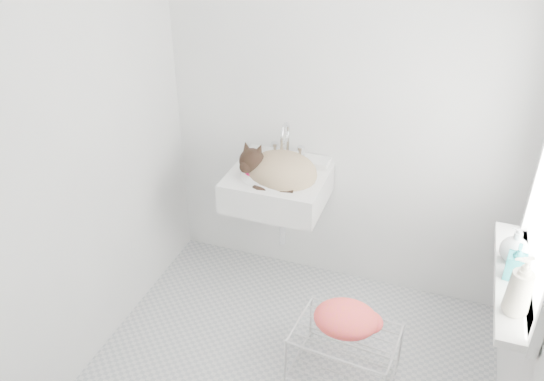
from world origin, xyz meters
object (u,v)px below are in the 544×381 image
(bottle_a, at_px, (513,312))
(wire_rack, at_px, (344,355))
(sink, at_px, (278,174))
(bottle_b, at_px, (512,277))
(bottle_c, at_px, (511,260))
(cat, at_px, (279,170))

(bottle_a, bearing_deg, wire_rack, 165.61)
(sink, relative_size, bottle_b, 3.25)
(sink, bearing_deg, bottle_c, -17.74)
(cat, height_order, wire_rack, cat)
(bottle_a, bearing_deg, bottle_c, 90.00)
(bottle_c, bearing_deg, wire_rack, -165.36)
(wire_rack, bearing_deg, bottle_c, 14.64)
(bottle_a, height_order, bottle_b, bottle_a)
(sink, xyz_separation_m, wire_rack, (0.60, -0.61, -0.70))
(sink, height_order, bottle_b, sink)
(sink, xyz_separation_m, cat, (0.01, -0.02, 0.04))
(wire_rack, bearing_deg, bottle_a, -14.39)
(cat, bearing_deg, wire_rack, -39.72)
(sink, xyz_separation_m, bottle_c, (1.31, -0.42, 0.00))
(cat, distance_m, bottle_c, 1.36)
(cat, relative_size, wire_rack, 0.88)
(sink, distance_m, cat, 0.05)
(bottle_a, bearing_deg, cat, 149.27)
(bottle_c, bearing_deg, bottle_b, -90.00)
(wire_rack, bearing_deg, sink, 134.53)
(wire_rack, relative_size, bottle_a, 2.24)
(bottle_a, bearing_deg, sink, 148.94)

